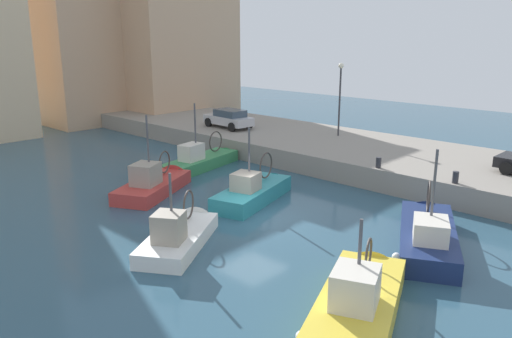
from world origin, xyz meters
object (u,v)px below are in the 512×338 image
at_px(quay_streetlamp, 340,87).
at_px(parked_car_silver, 229,118).
at_px(fishing_boat_navy, 427,241).
at_px(mooring_bollard_north, 378,163).
at_px(fishing_boat_red, 157,188).
at_px(mooring_bollard_mid, 455,177).
at_px(fishing_boat_teal, 256,197).
at_px(fishing_boat_yellow, 359,309).
at_px(fishing_boat_white, 182,239).
at_px(fishing_boat_green, 204,165).

bearing_deg(quay_streetlamp, parked_car_silver, 111.94).
distance_m(fishing_boat_navy, mooring_bollard_north, 7.06).
xyz_separation_m(fishing_boat_red, mooring_bollard_mid, (7.97, -12.22, 1.33)).
bearing_deg(fishing_boat_teal, mooring_bollard_north, -33.13).
distance_m(parked_car_silver, mooring_bollard_mid, 18.02).
height_order(fishing_boat_yellow, mooring_bollard_mid, fishing_boat_yellow).
bearing_deg(mooring_bollard_mid, fishing_boat_teal, 125.79).
xyz_separation_m(fishing_boat_white, parked_car_silver, (13.88, 11.75, 1.77)).
xyz_separation_m(fishing_boat_navy, fishing_boat_green, (1.72, 15.08, 0.02)).
height_order(fishing_boat_teal, quay_streetlamp, quay_streetlamp).
relative_size(fishing_boat_white, mooring_bollard_mid, 10.07).
height_order(fishing_boat_red, fishing_boat_navy, fishing_boat_red).
bearing_deg(mooring_bollard_mid, quay_streetlamp, 61.25).
distance_m(fishing_boat_white, mooring_bollard_north, 11.52).
xyz_separation_m(fishing_boat_red, fishing_boat_green, (4.87, 1.89, -0.01)).
relative_size(fishing_boat_red, fishing_boat_teal, 0.97).
bearing_deg(fishing_boat_green, mooring_bollard_north, -72.96).
height_order(fishing_boat_white, fishing_boat_yellow, fishing_boat_yellow).
distance_m(fishing_boat_red, fishing_boat_yellow, 14.30).
bearing_deg(fishing_boat_yellow, parked_car_silver, 55.26).
distance_m(fishing_boat_red, quay_streetlamp, 14.41).
bearing_deg(mooring_bollard_north, fishing_boat_white, 169.58).
distance_m(fishing_boat_teal, fishing_boat_yellow, 10.83).
bearing_deg(fishing_boat_green, fishing_boat_teal, -109.70).
relative_size(fishing_boat_white, mooring_bollard_north, 10.07).
xyz_separation_m(fishing_boat_red, fishing_boat_yellow, (-2.99, -13.99, -0.02)).
xyz_separation_m(fishing_boat_green, parked_car_silver, (5.72, 3.71, 1.76)).
bearing_deg(quay_streetlamp, fishing_boat_navy, -132.90).
height_order(mooring_bollard_mid, mooring_bollard_north, same).
distance_m(mooring_bollard_north, quay_streetlamp, 8.97).
bearing_deg(parked_car_silver, fishing_boat_white, -139.74).
distance_m(fishing_boat_red, parked_car_silver, 12.10).
bearing_deg(fishing_boat_teal, mooring_bollard_mid, -54.21).
height_order(fishing_boat_green, mooring_bollard_north, fishing_boat_green).
xyz_separation_m(parked_car_silver, mooring_bollard_north, (-2.62, -13.82, -0.42)).
xyz_separation_m(mooring_bollard_mid, quay_streetlamp, (5.65, 10.30, 2.98)).
relative_size(fishing_boat_teal, quay_streetlamp, 1.28).
xyz_separation_m(parked_car_silver, mooring_bollard_mid, (-2.62, -17.82, -0.42)).
relative_size(fishing_boat_navy, fishing_boat_green, 1.05).
bearing_deg(fishing_boat_red, fishing_boat_green, 21.19).
bearing_deg(fishing_boat_yellow, fishing_boat_green, 63.66).
bearing_deg(fishing_boat_yellow, mooring_bollard_north, 27.74).
bearing_deg(fishing_boat_red, fishing_boat_navy, -76.59).
relative_size(fishing_boat_navy, fishing_boat_white, 1.25).
bearing_deg(fishing_boat_green, quay_streetlamp, -23.55).
height_order(parked_car_silver, mooring_bollard_mid, parked_car_silver).
xyz_separation_m(fishing_boat_red, parked_car_silver, (10.59, 5.60, 1.75)).
bearing_deg(fishing_boat_teal, fishing_boat_red, 118.37).
xyz_separation_m(fishing_boat_red, fishing_boat_navy, (3.14, -13.20, -0.04)).
height_order(parked_car_silver, mooring_bollard_north, parked_car_silver).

